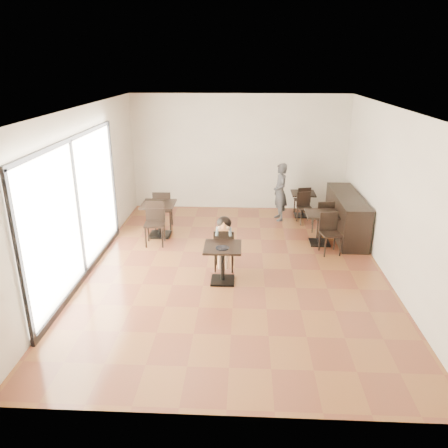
# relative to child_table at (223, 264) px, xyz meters

# --- Properties ---
(floor) EXTENTS (6.00, 8.00, 0.01)m
(floor) POSITION_rel_child_table_xyz_m (0.22, 0.58, -0.37)
(floor) COLOR brown
(floor) RESTS_ON ground
(ceiling) EXTENTS (6.00, 8.00, 0.01)m
(ceiling) POSITION_rel_child_table_xyz_m (0.22, 0.58, 2.83)
(ceiling) COLOR white
(ceiling) RESTS_ON floor
(wall_back) EXTENTS (6.00, 0.01, 3.20)m
(wall_back) POSITION_rel_child_table_xyz_m (0.22, 4.58, 1.23)
(wall_back) COLOR silver
(wall_back) RESTS_ON floor
(wall_front) EXTENTS (6.00, 0.01, 3.20)m
(wall_front) POSITION_rel_child_table_xyz_m (0.22, -3.42, 1.23)
(wall_front) COLOR silver
(wall_front) RESTS_ON floor
(wall_left) EXTENTS (0.01, 8.00, 3.20)m
(wall_left) POSITION_rel_child_table_xyz_m (-2.78, 0.58, 1.23)
(wall_left) COLOR silver
(wall_left) RESTS_ON floor
(wall_right) EXTENTS (0.01, 8.00, 3.20)m
(wall_right) POSITION_rel_child_table_xyz_m (3.22, 0.58, 1.23)
(wall_right) COLOR silver
(wall_right) RESTS_ON floor
(storefront_window) EXTENTS (0.04, 4.50, 2.60)m
(storefront_window) POSITION_rel_child_table_xyz_m (-2.75, 0.08, 1.03)
(storefront_window) COLOR white
(storefront_window) RESTS_ON floor
(child_table) EXTENTS (0.70, 0.70, 0.74)m
(child_table) POSITION_rel_child_table_xyz_m (0.00, 0.00, 0.00)
(child_table) COLOR black
(child_table) RESTS_ON floor
(child_chair) EXTENTS (0.40, 0.40, 0.89)m
(child_chair) POSITION_rel_child_table_xyz_m (0.00, 0.55, 0.08)
(child_chair) COLOR black
(child_chair) RESTS_ON floor
(child) EXTENTS (0.40, 0.56, 1.12)m
(child) POSITION_rel_child_table_xyz_m (0.00, 0.55, 0.19)
(child) COLOR slate
(child) RESTS_ON child_chair
(plate) EXTENTS (0.25, 0.25, 0.02)m
(plate) POSITION_rel_child_table_xyz_m (0.00, -0.10, 0.38)
(plate) COLOR black
(plate) RESTS_ON child_table
(pizza_slice) EXTENTS (0.26, 0.20, 0.06)m
(pizza_slice) POSITION_rel_child_table_xyz_m (0.00, 0.36, 0.60)
(pizza_slice) COLOR #F0C880
(pizza_slice) RESTS_ON child
(adult_patron) EXTENTS (0.48, 0.63, 1.53)m
(adult_patron) POSITION_rel_child_table_xyz_m (1.33, 3.61, 0.39)
(adult_patron) COLOR #3C3D42
(adult_patron) RESTS_ON floor
(cafe_table_mid) EXTENTS (0.83, 0.83, 0.75)m
(cafe_table_mid) POSITION_rel_child_table_xyz_m (2.16, 1.99, 0.01)
(cafe_table_mid) COLOR black
(cafe_table_mid) RESTS_ON floor
(cafe_table_left) EXTENTS (0.83, 0.83, 0.82)m
(cafe_table_left) POSITION_rel_child_table_xyz_m (-1.66, 2.30, 0.04)
(cafe_table_left) COLOR black
(cafe_table_left) RESTS_ON floor
(cafe_table_back) EXTENTS (0.76, 0.76, 0.67)m
(cafe_table_back) POSITION_rel_child_table_xyz_m (1.98, 3.91, -0.04)
(cafe_table_back) COLOR black
(cafe_table_back) RESTS_ON floor
(chair_mid_a) EXTENTS (0.48, 0.48, 0.91)m
(chair_mid_a) POSITION_rel_child_table_xyz_m (2.29, 2.54, 0.08)
(chair_mid_a) COLOR black
(chair_mid_a) RESTS_ON floor
(chair_mid_b) EXTENTS (0.48, 0.48, 0.91)m
(chair_mid_b) POSITION_rel_child_table_xyz_m (2.29, 1.44, 0.08)
(chair_mid_b) COLOR black
(chair_mid_b) RESTS_ON floor
(chair_left_a) EXTENTS (0.47, 0.47, 0.99)m
(chair_left_a) POSITION_rel_child_table_xyz_m (-1.66, 2.85, 0.12)
(chair_left_a) COLOR black
(chair_left_a) RESTS_ON floor
(chair_left_b) EXTENTS (0.47, 0.47, 0.99)m
(chair_left_b) POSITION_rel_child_table_xyz_m (-1.66, 1.75, 0.12)
(chair_left_b) COLOR black
(chair_left_b) RESTS_ON floor
(chair_back_a) EXTENTS (0.43, 0.43, 0.80)m
(chair_back_a) POSITION_rel_child_table_xyz_m (1.98, 4.08, 0.03)
(chair_back_a) COLOR black
(chair_back_a) RESTS_ON floor
(chair_back_b) EXTENTS (0.43, 0.43, 0.80)m
(chair_back_b) POSITION_rel_child_table_xyz_m (1.98, 3.36, 0.03)
(chair_back_b) COLOR black
(chair_back_b) RESTS_ON floor
(service_counter) EXTENTS (0.60, 2.40, 1.00)m
(service_counter) POSITION_rel_child_table_xyz_m (2.87, 2.58, 0.13)
(service_counter) COLOR black
(service_counter) RESTS_ON floor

